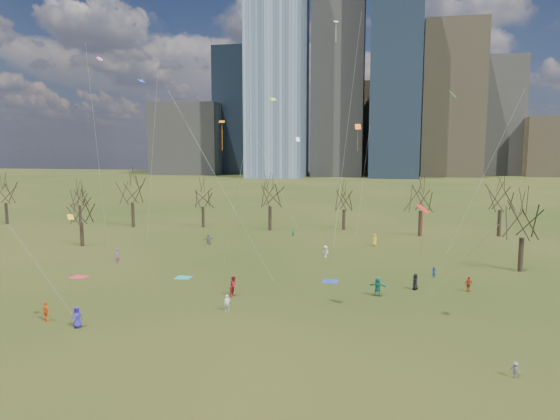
% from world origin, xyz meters
% --- Properties ---
extents(ground, '(500.00, 500.00, 0.00)m').
position_xyz_m(ground, '(0.00, 0.00, 0.00)').
color(ground, black).
rests_on(ground, ground).
extents(downtown_skyline, '(212.50, 78.00, 118.00)m').
position_xyz_m(downtown_skyline, '(-2.43, 210.64, 39.01)').
color(downtown_skyline, slate).
rests_on(downtown_skyline, ground).
extents(bare_tree_row, '(113.04, 29.80, 9.50)m').
position_xyz_m(bare_tree_row, '(-0.09, 37.22, 6.12)').
color(bare_tree_row, black).
rests_on(bare_tree_row, ground).
extents(blanket_teal, '(1.60, 1.50, 0.03)m').
position_xyz_m(blanket_teal, '(-9.73, 8.42, 0.01)').
color(blanket_teal, teal).
rests_on(blanket_teal, ground).
extents(blanket_navy, '(1.60, 1.50, 0.03)m').
position_xyz_m(blanket_navy, '(5.67, 9.83, 0.01)').
color(blanket_navy, '#253AB0').
rests_on(blanket_navy, ground).
extents(blanket_crimson, '(1.60, 1.50, 0.03)m').
position_xyz_m(blanket_crimson, '(-20.68, 6.59, 0.01)').
color(blanket_crimson, red).
rests_on(blanket_crimson, ground).
extents(person_0, '(0.94, 0.76, 1.66)m').
position_xyz_m(person_0, '(-12.12, -7.02, 0.83)').
color(person_0, '#2F249C').
rests_on(person_0, ground).
extents(person_1, '(0.61, 0.54, 1.40)m').
position_xyz_m(person_1, '(-2.03, -1.11, 0.70)').
color(person_1, silver).
rests_on(person_1, ground).
extents(person_2, '(0.87, 1.04, 1.91)m').
position_xyz_m(person_2, '(-2.66, 3.12, 0.96)').
color(person_2, '#A91824').
rests_on(person_2, ground).
extents(person_3, '(0.73, 0.73, 1.01)m').
position_xyz_m(person_3, '(18.37, -9.74, 0.51)').
color(person_3, slate).
rests_on(person_3, ground).
extents(person_4, '(1.00, 0.81, 1.60)m').
position_xyz_m(person_4, '(-15.37, -6.17, 0.80)').
color(person_4, orange).
rests_on(person_4, ground).
extents(person_5, '(1.75, 0.76, 1.82)m').
position_xyz_m(person_5, '(10.42, 5.58, 0.91)').
color(person_5, '#1A7864').
rests_on(person_5, ground).
extents(person_6, '(0.83, 0.92, 1.58)m').
position_xyz_m(person_6, '(13.99, 8.36, 0.79)').
color(person_6, black).
rests_on(person_6, ground).
extents(person_7, '(0.55, 0.72, 1.76)m').
position_xyz_m(person_7, '(-19.93, 13.27, 0.88)').
color(person_7, '#884489').
rests_on(person_7, ground).
extents(person_8, '(0.71, 0.70, 1.15)m').
position_xyz_m(person_8, '(16.26, 13.33, 0.58)').
color(person_8, '#285EAE').
rests_on(person_8, ground).
extents(person_9, '(1.11, 1.02, 1.50)m').
position_xyz_m(person_9, '(4.05, 21.13, 0.75)').
color(person_9, white).
rests_on(person_9, ground).
extents(person_10, '(0.93, 0.72, 1.48)m').
position_xyz_m(person_10, '(18.91, 8.66, 0.74)').
color(person_10, '#B32E19').
rests_on(person_10, ground).
extents(person_11, '(1.47, 1.21, 1.58)m').
position_xyz_m(person_11, '(-12.95, 26.22, 0.79)').
color(person_11, '#5F5E63').
rests_on(person_11, ground).
extents(person_12, '(0.85, 0.99, 1.71)m').
position_xyz_m(person_12, '(10.12, 29.72, 0.85)').
color(person_12, gold).
rests_on(person_12, ground).
extents(person_13, '(0.62, 0.63, 1.47)m').
position_xyz_m(person_13, '(-2.22, 34.39, 0.73)').
color(person_13, '#1B7C50').
rests_on(person_13, ground).
extents(kites_airborne, '(60.50, 48.58, 26.99)m').
position_xyz_m(kites_airborne, '(-2.16, 12.79, 11.62)').
color(kites_airborne, orange).
rests_on(kites_airborne, ground).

